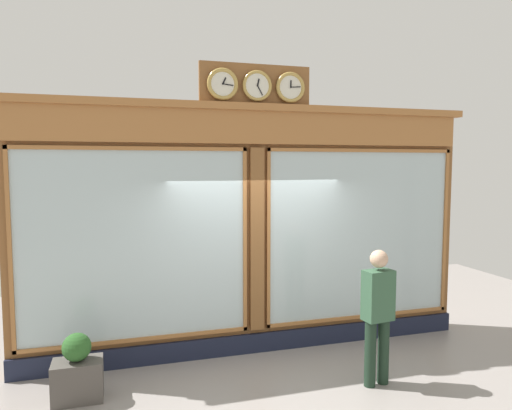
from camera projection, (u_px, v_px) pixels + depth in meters
shop_facade at (254, 228)px, 6.79m from camera, size 6.72×0.42×4.11m
pedestrian at (378, 311)px, 5.72m from camera, size 0.38×0.26×1.69m
planter_box at (78, 381)px, 5.39m from camera, size 0.56×0.36×0.47m
planter_shrub at (77, 347)px, 5.36m from camera, size 0.32×0.32×0.32m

